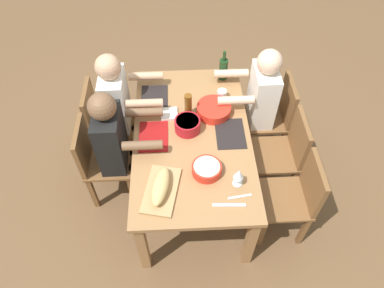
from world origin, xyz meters
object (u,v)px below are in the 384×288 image
object	(u,v)px
serving_bowl_fruit	(187,124)
serving_bowl_pasta	(207,169)
chair_near_center	(99,158)
diner_far_left	(257,98)
chair_near_left	(105,120)
napkin_stack	(169,114)
serving_bowl_salad	(214,109)
chair_far_right	(295,196)
wine_glass	(239,174)
cutting_board	(161,190)
diner_near_left	(121,103)
diner_near_center	(117,141)
cup_far_left	(222,94)
wine_bottle	(223,69)
dining_table	(192,142)
bread_loaf	(161,186)
chair_far_left	(274,114)
chair_far_center	(283,151)
beer_bottle	(188,106)

from	to	relation	value
serving_bowl_fruit	serving_bowl_pasta	bearing A→B (deg)	16.10
chair_near_center	diner_far_left	xyz separation A→B (m)	(-0.44, 1.39, 0.21)
chair_near_left	napkin_stack	xyz separation A→B (m)	(0.21, 0.61, 0.27)
serving_bowl_salad	chair_far_right	bearing A→B (deg)	41.28
serving_bowl_fruit	wine_glass	world-z (taller)	wine_glass
serving_bowl_salad	cutting_board	distance (m)	0.86
diner_far_left	serving_bowl_salad	world-z (taller)	diner_far_left
diner_far_left	wine_glass	size ratio (longest dim) A/B	7.23
chair_near_center	diner_near_left	distance (m)	0.52
diner_near_center	cup_far_left	world-z (taller)	diner_near_center
diner_near_center	cutting_board	size ratio (longest dim) A/B	3.00
serving_bowl_fruit	serving_bowl_salad	size ratio (longest dim) A/B	0.73
diner_far_left	wine_bottle	bearing A→B (deg)	-129.06
dining_table	cutting_board	world-z (taller)	cutting_board
bread_loaf	chair_near_center	bearing A→B (deg)	-132.89
diner_far_left	napkin_stack	xyz separation A→B (m)	(0.21, -0.78, 0.05)
bread_loaf	napkin_stack	size ratio (longest dim) A/B	2.29
diner_near_left	chair_far_left	bearing A→B (deg)	90.00
wine_bottle	diner_near_left	bearing A→B (deg)	-75.59
wine_glass	serving_bowl_pasta	bearing A→B (deg)	-117.35
serving_bowl_salad	napkin_stack	world-z (taller)	serving_bowl_salad
chair_far_center	bread_loaf	xyz separation A→B (m)	(0.51, -1.03, 0.32)
wine_glass	cup_far_left	size ratio (longest dim) A/B	2.05
dining_table	diner_near_center	size ratio (longest dim) A/B	1.34
beer_bottle	chair_far_left	bearing A→B (deg)	104.96
diner_near_left	serving_bowl_salad	bearing A→B (deg)	75.63
chair_near_center	beer_bottle	size ratio (longest dim) A/B	3.86
dining_table	wine_bottle	size ratio (longest dim) A/B	5.53
dining_table	chair_far_right	size ratio (longest dim) A/B	1.89
serving_bowl_salad	napkin_stack	distance (m)	0.37
cup_far_left	napkin_stack	size ratio (longest dim) A/B	0.58
diner_near_center	chair_near_left	xyz separation A→B (m)	(-0.44, -0.18, -0.21)
cutting_board	napkin_stack	bearing A→B (deg)	175.16
bread_loaf	napkin_stack	bearing A→B (deg)	175.16
chair_far_right	serving_bowl_pasta	world-z (taller)	chair_far_right
dining_table	beer_bottle	bearing A→B (deg)	-174.87
diner_far_left	cup_far_left	xyz separation A→B (m)	(0.02, -0.32, 0.08)
chair_near_left	bread_loaf	distance (m)	1.14
diner_far_left	serving_bowl_pasta	bearing A→B (deg)	-32.73
chair_far_left	diner_near_left	world-z (taller)	diner_near_left
chair_far_left	beer_bottle	world-z (taller)	beer_bottle
chair_near_center	diner_near_left	bearing A→B (deg)	157.39
chair_far_center	cutting_board	bearing A→B (deg)	-63.79
diner_near_center	chair_far_center	xyz separation A→B (m)	(0.00, 1.39, -0.21)
dining_table	bread_loaf	size ratio (longest dim) A/B	5.01
chair_near_center	diner_near_center	distance (m)	0.28
chair_far_left	bread_loaf	distance (m)	1.44
dining_table	napkin_stack	world-z (taller)	napkin_stack
diner_far_left	cup_far_left	world-z (taller)	diner_far_left
serving_bowl_salad	cup_far_left	distance (m)	0.20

